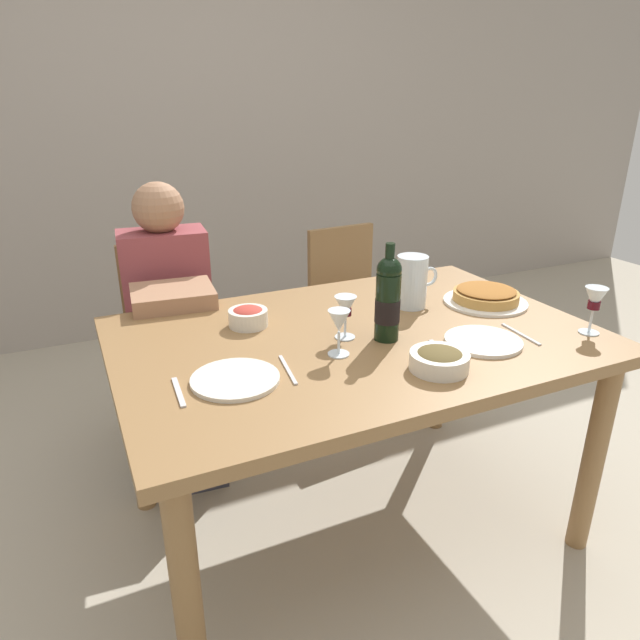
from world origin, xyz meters
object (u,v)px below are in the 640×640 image
object	(u,v)px
wine_bottle	(388,299)
wine_glass_right_diner	(345,308)
wine_glass_centre	(339,323)
water_pitcher	(412,285)
olive_bowl	(439,359)
wine_glass_left_diner	(595,301)
chair_left	(169,330)
dining_table	(356,359)
dinner_plate_left_setting	(235,379)
baked_tart	(486,296)
dinner_plate_right_setting	(483,341)
chair_right	(351,305)
salad_bowl	(248,316)
diner_left	(173,324)

from	to	relation	value
wine_bottle	wine_glass_right_diner	size ratio (longest dim) A/B	2.22
wine_glass_centre	water_pitcher	bearing A→B (deg)	31.38
olive_bowl	wine_glass_left_diner	xyz separation A→B (m)	(0.59, 0.01, 0.08)
chair_left	wine_bottle	bearing A→B (deg)	122.04
wine_glass_right_diner	dining_table	bearing A→B (deg)	15.38
olive_bowl	dinner_plate_left_setting	xyz separation A→B (m)	(-0.53, 0.17, -0.02)
olive_bowl	baked_tart	bearing A→B (deg)	37.91
dinner_plate_right_setting	chair_right	size ratio (longest dim) A/B	0.27
chair_right	salad_bowl	bearing A→B (deg)	36.82
baked_tart	wine_glass_left_diner	distance (m)	0.39
baked_tart	wine_glass_left_diner	size ratio (longest dim) A/B	1.97
water_pitcher	dinner_plate_right_setting	world-z (taller)	water_pitcher
wine_glass_centre	chair_right	xyz separation A→B (m)	(0.57, 0.98, -0.36)
olive_bowl	diner_left	size ratio (longest dim) A/B	0.14
dining_table	water_pitcher	xyz separation A→B (m)	(0.29, 0.14, 0.17)
salad_bowl	diner_left	world-z (taller)	diner_left
olive_bowl	salad_bowl	bearing A→B (deg)	125.74
olive_bowl	dinner_plate_left_setting	distance (m)	0.56
wine_bottle	wine_glass_left_diner	world-z (taller)	wine_bottle
wine_glass_right_diner	dinner_plate_right_setting	distance (m)	0.43
olive_bowl	wine_glass_centre	xyz separation A→B (m)	(-0.21, 0.20, 0.07)
olive_bowl	chair_right	xyz separation A→B (m)	(0.36, 1.18, -0.29)
dining_table	wine_glass_centre	xyz separation A→B (m)	(-0.12, -0.12, 0.19)
baked_tart	wine_glass_centre	xyz separation A→B (m)	(-0.68, -0.17, 0.07)
dining_table	wine_bottle	xyz separation A→B (m)	(0.06, -0.08, 0.22)
wine_glass_right_diner	diner_left	bearing A→B (deg)	120.47
wine_bottle	diner_left	bearing A→B (deg)	124.45
baked_tart	salad_bowl	xyz separation A→B (m)	(-0.85, 0.16, 0.01)
olive_bowl	wine_glass_left_diner	bearing A→B (deg)	0.97
water_pitcher	chair_left	bearing A→B (deg)	133.22
baked_tart	dinner_plate_right_setting	xyz separation A→B (m)	(-0.24, -0.28, -0.02)
salad_bowl	chair_right	distance (m)	1.03
wine_bottle	baked_tart	world-z (taller)	wine_bottle
dinner_plate_left_setting	salad_bowl	bearing A→B (deg)	66.62
wine_glass_centre	baked_tart	bearing A→B (deg)	13.75
wine_bottle	water_pitcher	xyz separation A→B (m)	(0.23, 0.21, -0.05)
baked_tart	chair_left	bearing A→B (deg)	139.01
wine_glass_left_diner	dining_table	bearing A→B (deg)	155.42
wine_bottle	dinner_plate_left_setting	xyz separation A→B (m)	(-0.51, -0.07, -0.13)
salad_bowl	dinner_plate_right_setting	world-z (taller)	salad_bowl
dinner_plate_left_setting	chair_left	size ratio (longest dim) A/B	0.27
salad_bowl	wine_glass_centre	world-z (taller)	wine_glass_centre
wine_bottle	wine_glass_left_diner	bearing A→B (deg)	-20.76
dining_table	wine_glass_right_diner	xyz separation A→B (m)	(-0.05, -0.01, 0.19)
dining_table	olive_bowl	size ratio (longest dim) A/B	9.10
salad_bowl	wine_bottle	bearing A→B (deg)	-38.58
wine_glass_right_diner	wine_glass_centre	distance (m)	0.13
wine_bottle	dining_table	bearing A→B (deg)	129.12
water_pitcher	wine_glass_left_diner	world-z (taller)	water_pitcher
dinner_plate_right_setting	olive_bowl	bearing A→B (deg)	-158.73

